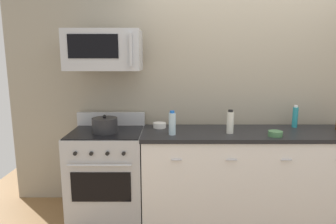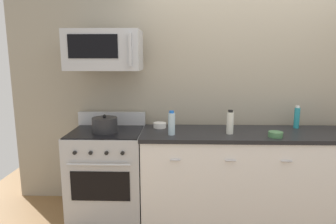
% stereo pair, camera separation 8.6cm
% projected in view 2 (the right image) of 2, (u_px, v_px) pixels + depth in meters
% --- Properties ---
extents(ground_plane, '(6.43, 6.43, 0.00)m').
position_uv_depth(ground_plane, '(247.00, 214.00, 3.19)').
color(ground_plane, olive).
extents(back_wall, '(5.35, 0.10, 2.70)m').
position_uv_depth(back_wall, '(244.00, 87.00, 3.35)').
color(back_wall, '#9E937F').
rests_on(back_wall, ground_plane).
extents(counter_unit, '(2.26, 0.66, 0.92)m').
position_uv_depth(counter_unit, '(249.00, 174.00, 3.11)').
color(counter_unit, white).
rests_on(counter_unit, ground_plane).
extents(range_oven, '(0.76, 0.69, 1.07)m').
position_uv_depth(range_oven, '(108.00, 172.00, 3.15)').
color(range_oven, '#B7BABF').
rests_on(range_oven, ground_plane).
extents(microwave, '(0.74, 0.44, 0.40)m').
position_uv_depth(microwave, '(104.00, 50.00, 2.97)').
color(microwave, '#B7BABF').
extents(bottle_vinegar_white, '(0.07, 0.07, 0.24)m').
position_uv_depth(bottle_vinegar_white, '(230.00, 122.00, 2.94)').
color(bottle_vinegar_white, silver).
rests_on(bottle_vinegar_white, countertop_slab).
extents(bottle_water_clear, '(0.07, 0.07, 0.24)m').
position_uv_depth(bottle_water_clear, '(172.00, 123.00, 2.90)').
color(bottle_water_clear, silver).
rests_on(bottle_water_clear, countertop_slab).
extents(bottle_dish_soap, '(0.06, 0.06, 0.25)m').
position_uv_depth(bottle_dish_soap, '(297.00, 117.00, 3.19)').
color(bottle_dish_soap, teal).
rests_on(bottle_dish_soap, countertop_slab).
extents(bowl_white_ceramic, '(0.14, 0.14, 0.06)m').
position_uv_depth(bowl_white_ceramic, '(160.00, 125.00, 3.21)').
color(bowl_white_ceramic, white).
rests_on(bowl_white_ceramic, countertop_slab).
extents(bowl_green_glaze, '(0.14, 0.14, 0.05)m').
position_uv_depth(bowl_green_glaze, '(276.00, 134.00, 2.83)').
color(bowl_green_glaze, '#477A4C').
rests_on(bowl_green_glaze, countertop_slab).
extents(stockpot, '(0.26, 0.26, 0.18)m').
position_uv_depth(stockpot, '(105.00, 125.00, 3.01)').
color(stockpot, '#262628').
rests_on(stockpot, range_oven).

